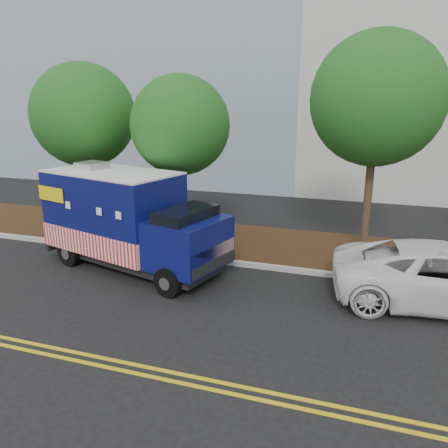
% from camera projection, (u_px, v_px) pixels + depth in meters
% --- Properties ---
extents(ground, '(120.00, 120.00, 0.00)m').
position_uv_depth(ground, '(163.00, 274.00, 13.28)').
color(ground, black).
rests_on(ground, ground).
extents(curb, '(120.00, 0.18, 0.15)m').
position_uv_depth(curb, '(182.00, 257.00, 14.54)').
color(curb, '#9E9E99').
rests_on(curb, ground).
extents(mulch_strip, '(120.00, 4.00, 0.15)m').
position_uv_depth(mulch_strip, '(204.00, 238.00, 16.45)').
color(mulch_strip, black).
rests_on(mulch_strip, ground).
extents(centerline_near, '(120.00, 0.10, 0.01)m').
position_uv_depth(centerline_near, '(71.00, 351.00, 9.22)').
color(centerline_near, gold).
rests_on(centerline_near, ground).
extents(centerline_far, '(120.00, 0.10, 0.01)m').
position_uv_depth(centerline_far, '(63.00, 358.00, 8.99)').
color(centerline_far, gold).
rests_on(centerline_far, ground).
extents(tree_a, '(3.98, 3.98, 6.52)m').
position_uv_depth(tree_a, '(84.00, 115.00, 16.88)').
color(tree_a, '#38281C').
rests_on(tree_a, ground).
extents(tree_b, '(3.39, 3.39, 5.97)m').
position_uv_depth(tree_b, '(180.00, 126.00, 14.85)').
color(tree_b, '#38281C').
rests_on(tree_b, ground).
extents(tree_c, '(4.13, 4.13, 7.19)m').
position_uv_depth(tree_c, '(377.00, 100.00, 13.47)').
color(tree_c, '#38281C').
rests_on(tree_c, ground).
extents(sign_post, '(0.06, 0.06, 2.40)m').
position_uv_depth(sign_post, '(88.00, 212.00, 15.74)').
color(sign_post, '#473828').
rests_on(sign_post, ground).
extents(food_truck, '(6.44, 3.74, 3.21)m').
position_uv_depth(food_truck, '(127.00, 222.00, 13.56)').
color(food_truck, black).
rests_on(food_truck, ground).
extents(white_car, '(5.95, 3.17, 1.59)m').
position_uv_depth(white_car, '(448.00, 276.00, 11.11)').
color(white_car, white).
rests_on(white_car, ground).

